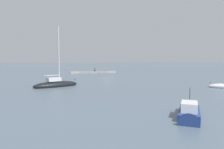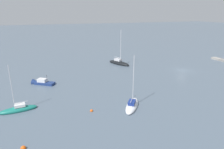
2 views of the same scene
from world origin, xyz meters
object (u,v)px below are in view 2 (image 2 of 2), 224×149
Objects in this scene: motorboat_navy_near at (41,83)px; mooring_buoy_mid at (23,148)px; sailboat_white_far at (132,105)px; sailboat_teal_near at (18,109)px; mooring_buoy_near at (92,111)px; sailboat_black_mid at (119,63)px.

mooring_buoy_mid is at bearing -151.44° from motorboat_navy_near.
sailboat_white_far is at bearing -73.60° from mooring_buoy_mid.
sailboat_teal_near reaches higher than mooring_buoy_near.
motorboat_navy_near is (18.37, 14.28, -0.00)m from sailboat_white_far.
mooring_buoy_mid is at bearing 120.98° from mooring_buoy_near.
sailboat_teal_near is 11.10m from mooring_buoy_mid.
sailboat_teal_near is 16.69× the size of mooring_buoy_near.
mooring_buoy_near is (-27.69, 17.18, -0.33)m from sailboat_black_mid.
motorboat_navy_near is 10.65× the size of mooring_buoy_near.
motorboat_navy_near reaches higher than mooring_buoy_near.
sailboat_white_far is at bearing -112.48° from sailboat_teal_near.
mooring_buoy_mid reaches higher than mooring_buoy_near.
sailboat_white_far is 18.99× the size of mooring_buoy_near.
sailboat_black_mid is 1.18× the size of sailboat_white_far.
mooring_buoy_mid is at bearing 27.55° from sailboat_black_mid.
mooring_buoy_near is at bearing 34.88° from sailboat_black_mid.
sailboat_white_far is 23.27m from motorboat_navy_near.
mooring_buoy_mid is at bearing -125.59° from sailboat_white_far.
motorboat_navy_near is (-10.44, 24.36, -0.09)m from sailboat_black_mid.
sailboat_white_far is at bearing -98.97° from mooring_buoy_near.
sailboat_black_mid is 22.48× the size of mooring_buoy_near.
sailboat_white_far is 1.78× the size of motorboat_navy_near.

